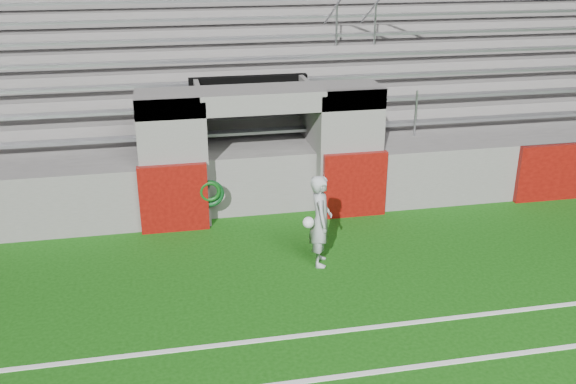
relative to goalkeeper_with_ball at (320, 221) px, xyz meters
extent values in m
plane|color=#12470B|center=(-0.62, -1.09, -0.82)|extent=(90.00, 90.00, 0.00)
cube|color=white|center=(-0.62, -3.09, -0.81)|extent=(28.00, 0.09, 0.01)
cube|color=white|center=(-0.62, -2.09, -0.81)|extent=(28.00, 0.09, 0.01)
cube|color=slate|center=(-2.42, 2.41, 0.48)|extent=(1.20, 1.00, 2.60)
cube|color=slate|center=(1.18, 2.41, 0.48)|extent=(1.20, 1.00, 2.60)
cube|color=black|center=(-0.62, 4.11, 0.43)|extent=(2.60, 0.20, 2.50)
cube|color=slate|center=(-1.77, 3.01, 0.43)|extent=(0.10, 2.20, 2.50)
cube|color=slate|center=(0.53, 3.01, 0.43)|extent=(0.10, 2.20, 2.50)
cube|color=slate|center=(-0.62, 2.41, 1.58)|extent=(4.80, 1.00, 0.40)
cube|color=slate|center=(-0.62, 6.26, 0.33)|extent=(26.00, 8.00, 0.20)
cube|color=slate|center=(-0.62, 6.26, -0.29)|extent=(26.00, 8.00, 1.05)
cube|color=#5D0A07|center=(-2.42, 1.85, -0.14)|extent=(1.30, 0.15, 1.35)
cube|color=#5D0A07|center=(1.18, 1.85, -0.14)|extent=(1.30, 0.15, 1.35)
cube|color=#5D0A07|center=(5.88, 1.85, -0.19)|extent=(2.20, 0.15, 1.25)
cube|color=#92949A|center=(-0.62, 3.33, 0.65)|extent=(23.00, 0.28, 0.06)
cube|color=slate|center=(-0.62, 4.18, 0.62)|extent=(24.00, 0.75, 0.38)
cube|color=#92949A|center=(-0.62, 4.08, 1.03)|extent=(23.00, 0.28, 0.06)
cube|color=slate|center=(-0.62, 4.93, 0.81)|extent=(24.00, 0.75, 0.76)
cube|color=#92949A|center=(-0.62, 4.83, 1.41)|extent=(23.00, 0.28, 0.06)
cube|color=slate|center=(-0.62, 5.68, 1.00)|extent=(24.00, 0.75, 1.14)
cube|color=#92949A|center=(-0.62, 5.58, 1.79)|extent=(23.00, 0.28, 0.06)
cube|color=slate|center=(-0.62, 6.43, 1.19)|extent=(24.00, 0.75, 1.52)
cube|color=#92949A|center=(-0.62, 6.33, 2.17)|extent=(23.00, 0.28, 0.06)
cube|color=slate|center=(-0.62, 7.18, 1.38)|extent=(24.00, 0.75, 1.90)
cube|color=#92949A|center=(-0.62, 7.08, 2.55)|extent=(23.00, 0.28, 0.06)
cube|color=slate|center=(-0.62, 7.93, 1.57)|extent=(24.00, 0.75, 2.28)
cube|color=#92949A|center=(-0.62, 7.83, 2.93)|extent=(23.00, 0.28, 0.06)
cube|color=slate|center=(-0.62, 8.68, 1.76)|extent=(24.00, 0.75, 2.66)
cube|color=slate|center=(-0.62, 9.36, 1.83)|extent=(26.00, 0.60, 5.29)
cylinder|color=#A5A8AD|center=(1.88, 3.06, 0.93)|extent=(0.05, 0.05, 1.00)
cylinder|color=#A5A8AD|center=(1.88, 6.06, 2.45)|extent=(0.05, 0.05, 1.00)
cylinder|color=#A5A8AD|center=(1.88, 6.06, 2.95)|extent=(0.05, 6.02, 3.08)
cylinder|color=#A5A8AD|center=(2.88, 3.06, 0.93)|extent=(0.05, 0.05, 1.00)
cylinder|color=#A5A8AD|center=(2.88, 6.06, 2.45)|extent=(0.05, 0.05, 1.00)
cylinder|color=#A5A8AD|center=(2.88, 6.06, 2.95)|extent=(0.05, 6.02, 3.08)
imported|color=#A3A9AD|center=(0.00, 0.00, 0.00)|extent=(0.49, 0.66, 1.64)
sphere|color=white|center=(-0.24, -0.15, 0.05)|extent=(0.20, 0.20, 0.20)
torus|color=#0C3F18|center=(-1.73, 1.86, -0.10)|extent=(0.56, 0.10, 0.56)
torus|color=#0E4712|center=(-1.73, 1.81, -0.04)|extent=(0.42, 0.08, 0.42)
camera|label=1|loc=(-2.50, -9.68, 4.54)|focal=40.00mm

